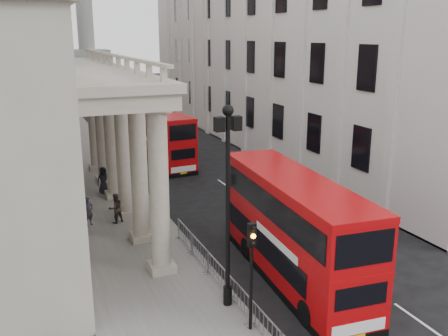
# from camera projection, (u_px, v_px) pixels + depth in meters

# --- Properties ---
(sidewalk_west) EXTENTS (6.00, 140.00, 0.12)m
(sidewalk_west) POSITION_uv_depth(u_px,v_px,m) (85.00, 165.00, 43.08)
(sidewalk_west) COLOR slate
(sidewalk_west) RESTS_ON ground
(sidewalk_east) EXTENTS (3.00, 140.00, 0.12)m
(sidewalk_east) POSITION_uv_depth(u_px,v_px,m) (257.00, 149.00, 49.18)
(sidewalk_east) COLOR slate
(sidewalk_east) RESTS_ON ground
(kerb) EXTENTS (0.20, 140.00, 0.14)m
(kerb) POSITION_uv_depth(u_px,v_px,m) (119.00, 161.00, 44.17)
(kerb) COLOR slate
(kerb) RESTS_ON ground
(east_building) EXTENTS (8.00, 55.00, 25.00)m
(east_building) POSITION_uv_depth(u_px,v_px,m) (273.00, 18.00, 48.65)
(east_building) COLOR beige
(east_building) RESTS_ON ground
(monument_column) EXTENTS (8.00, 8.00, 54.20)m
(monument_column) POSITION_uv_depth(u_px,v_px,m) (84.00, 8.00, 97.58)
(monument_column) COLOR #60605E
(monument_column) RESTS_ON ground
(lamp_post_south) EXTENTS (1.05, 0.44, 8.32)m
(lamp_post_south) POSITION_uv_depth(u_px,v_px,m) (228.00, 195.00, 19.51)
(lamp_post_south) COLOR black
(lamp_post_south) RESTS_ON sidewalk_west
(lamp_post_mid) EXTENTS (1.05, 0.44, 8.32)m
(lamp_post_mid) POSITION_uv_depth(u_px,v_px,m) (136.00, 127.00, 33.79)
(lamp_post_mid) COLOR black
(lamp_post_mid) RESTS_ON sidewalk_west
(lamp_post_north) EXTENTS (1.05, 0.44, 8.32)m
(lamp_post_north) POSITION_uv_depth(u_px,v_px,m) (99.00, 99.00, 48.06)
(lamp_post_north) COLOR black
(lamp_post_north) RESTS_ON sidewalk_west
(traffic_light) EXTENTS (0.28, 0.33, 4.30)m
(traffic_light) POSITION_uv_depth(u_px,v_px,m) (252.00, 257.00, 18.22)
(traffic_light) COLOR black
(traffic_light) RESTS_ON sidewalk_west
(crowd_barriers) EXTENTS (0.50, 18.75, 1.10)m
(crowd_barriers) POSITION_uv_depth(u_px,v_px,m) (252.00, 312.00, 19.12)
(crowd_barriers) COLOR gray
(crowd_barriers) RESTS_ON sidewalk_west
(bus_near) EXTENTS (3.51, 11.34, 4.82)m
(bus_near) POSITION_uv_depth(u_px,v_px,m) (293.00, 226.00, 22.69)
(bus_near) COLOR #B6080B
(bus_near) RESTS_ON ground
(bus_far) EXTENTS (3.32, 10.78, 4.59)m
(bus_far) POSITION_uv_depth(u_px,v_px,m) (160.00, 136.00, 43.57)
(bus_far) COLOR #BE080C
(bus_far) RESTS_ON ground
(pedestrian_a) EXTENTS (0.76, 0.67, 1.74)m
(pedestrian_a) POSITION_uv_depth(u_px,v_px,m) (88.00, 211.00, 29.06)
(pedestrian_a) COLOR black
(pedestrian_a) RESTS_ON sidewalk_west
(pedestrian_b) EXTENTS (1.04, 0.92, 1.81)m
(pedestrian_b) POSITION_uv_depth(u_px,v_px,m) (116.00, 208.00, 29.49)
(pedestrian_b) COLOR #2A2522
(pedestrian_b) RESTS_ON sidewalk_west
(pedestrian_c) EXTENTS (1.03, 0.78, 1.89)m
(pedestrian_c) POSITION_uv_depth(u_px,v_px,m) (103.00, 180.00, 35.04)
(pedestrian_c) COLOR black
(pedestrian_c) RESTS_ON sidewalk_west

